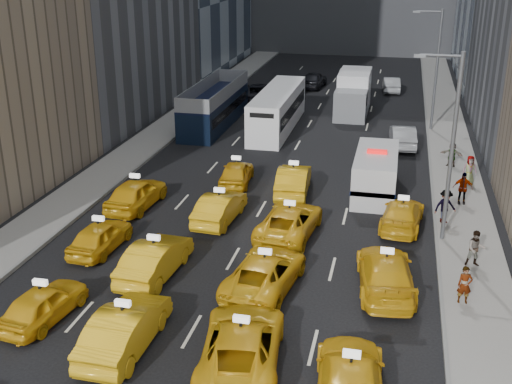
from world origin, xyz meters
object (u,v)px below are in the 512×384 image
Objects in this scene: city_bus at (278,110)px; pedestrian_0 at (465,285)px; double_decker at (215,105)px; nypd_van at (376,174)px; box_truck at (353,94)px.

city_bus reaches higher than pedestrian_0.
double_decker reaches higher than city_bus.
nypd_van is at bearing -46.91° from double_decker.
pedestrian_0 is (12.07, -23.97, -0.56)m from city_bus.
double_decker is at bearing 130.54° from nypd_van.
pedestrian_0 is at bearing -59.21° from city_bus.
box_truck is 30.87m from pedestrian_0.
nypd_van reaches higher than pedestrian_0.
city_bus is (-8.04, 12.39, 0.31)m from nypd_van.
box_truck is at bearing 27.76° from double_decker.
city_bus reaches higher than nypd_van.
box_truck reaches higher than double_decker.
city_bus is 26.84m from pedestrian_0.
double_decker is 1.52× the size of box_truck.
box_truck is at bearing 96.69° from pedestrian_0.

